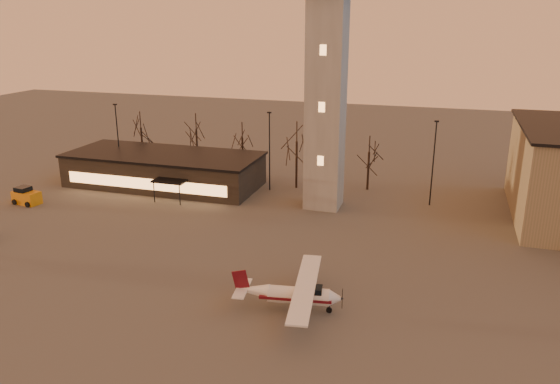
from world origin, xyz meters
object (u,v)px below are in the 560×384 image
Objects in this scene: cessna_front at (300,298)px; service_cart at (26,197)px; control_tower at (327,65)px; terminal at (164,169)px.

service_cart is (-37.84, 14.38, -0.27)m from cessna_front.
cessna_front is at bearing -13.08° from service_cart.
terminal is (-21.99, 1.98, -14.17)m from control_tower.
control_tower is 38.70m from service_cart.
control_tower reaches higher than terminal.
cessna_front is at bearing -45.42° from terminal.
terminal reaches higher than cessna_front.
cessna_front reaches higher than service_cart.
terminal is 2.26× the size of cessna_front.
control_tower is 2.91× the size of cessna_front.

